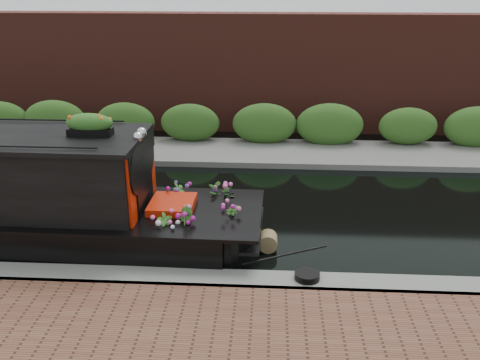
{
  "coord_description": "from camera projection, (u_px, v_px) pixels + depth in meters",
  "views": [
    {
      "loc": [
        2.46,
        -11.44,
        5.33
      ],
      "look_at": [
        1.82,
        -0.6,
        1.05
      ],
      "focal_mm": 40.0,
      "sensor_mm": 36.0,
      "label": 1
    }
  ],
  "objects": [
    {
      "name": "far_hedge",
      "position": [
        195.0,
        145.0,
        17.45
      ],
      "size": [
        40.0,
        1.1,
        2.8
      ],
      "primitive_type": "cube",
      "color": "#2D571D",
      "rests_on": "ground"
    },
    {
      "name": "rope_fender",
      "position": [
        268.0,
        241.0,
        10.86
      ],
      "size": [
        0.38,
        0.38,
        0.38
      ],
      "primitive_type": "cylinder",
      "rotation": [
        1.57,
        0.0,
        0.0
      ],
      "color": "olive",
      "rests_on": "ground"
    },
    {
      "name": "far_brick_wall",
      "position": [
        203.0,
        127.0,
        19.4
      ],
      "size": [
        40.0,
        1.0,
        8.0
      ],
      "primitive_type": "cube",
      "color": "#4F221A",
      "rests_on": "ground"
    },
    {
      "name": "coiled_mooring_rope",
      "position": [
        307.0,
        276.0,
        9.42
      ],
      "size": [
        0.45,
        0.45,
        0.12
      ],
      "primitive_type": "cylinder",
      "color": "black",
      "rests_on": "near_bank_coping"
    },
    {
      "name": "ground",
      "position": [
        166.0,
        210.0,
        12.72
      ],
      "size": [
        80.0,
        80.0,
        0.0
      ],
      "primitive_type": "plane",
      "color": "black",
      "rests_on": "ground"
    },
    {
      "name": "near_bank_coping",
      "position": [
        131.0,
        287.0,
        9.65
      ],
      "size": [
        40.0,
        0.6,
        0.5
      ],
      "primitive_type": "cube",
      "color": "slate",
      "rests_on": "ground"
    },
    {
      "name": "far_bank_path",
      "position": [
        191.0,
        154.0,
        16.62
      ],
      "size": [
        40.0,
        2.4,
        0.34
      ],
      "primitive_type": "cube",
      "color": "#61615D",
      "rests_on": "ground"
    }
  ]
}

